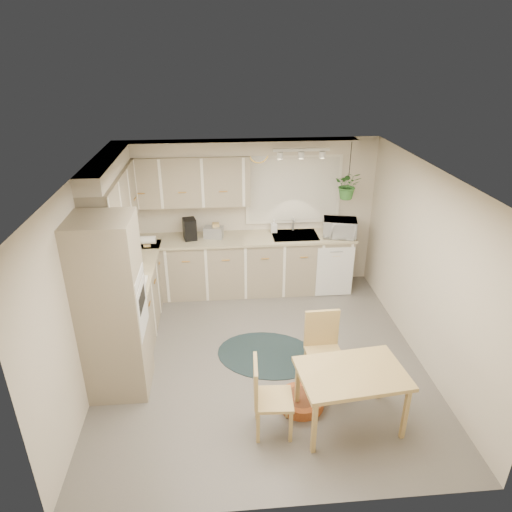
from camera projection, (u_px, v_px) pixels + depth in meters
name	position (u px, v px, depth m)	size (l,w,h in m)	color
floor	(261.00, 358.00, 5.87)	(4.20, 4.20, 0.00)	#5E5853
ceiling	(263.00, 175.00, 4.86)	(4.20, 4.20, 0.00)	silver
wall_back	(249.00, 215.00, 7.26)	(4.00, 0.04, 2.40)	beige
wall_front	(289.00, 401.00, 3.47)	(4.00, 0.04, 2.40)	beige
wall_left	(88.00, 282.00, 5.20)	(0.04, 4.20, 2.40)	beige
wall_right	(426.00, 268.00, 5.52)	(0.04, 4.20, 2.40)	beige
base_cab_left	(134.00, 299.00, 6.34)	(0.60, 1.85, 0.90)	gray
base_cab_back	(238.00, 266.00, 7.29)	(3.60, 0.60, 0.90)	gray
counter_left	(131.00, 269.00, 6.14)	(0.64, 1.89, 0.04)	tan
counter_back	(238.00, 239.00, 7.08)	(3.64, 0.64, 0.04)	tan
oven_stack	(112.00, 309.00, 4.95)	(0.65, 0.65, 2.10)	gray
wall_oven_face	(142.00, 308.00, 4.98)	(0.02, 0.56, 0.58)	silver
upper_cab_left	(113.00, 202.00, 5.86)	(0.35, 2.00, 0.75)	gray
upper_cab_back	(182.00, 181.00, 6.76)	(2.00, 0.35, 0.75)	gray
soffit_left	(106.00, 165.00, 5.66)	(0.30, 2.00, 0.20)	beige
soffit_back	(236.00, 147.00, 6.65)	(3.60, 0.30, 0.20)	beige
cooktop	(124.00, 287.00, 5.61)	(0.52, 0.58, 0.02)	silver
range_hood	(117.00, 254.00, 5.42)	(0.40, 0.60, 0.14)	silver
window_blinds	(294.00, 190.00, 7.12)	(1.40, 0.02, 1.00)	silver
window_frame	(293.00, 190.00, 7.13)	(1.50, 0.02, 1.10)	silver
sink	(295.00, 238.00, 7.17)	(0.70, 0.48, 0.10)	#999CA0
dishwasher_front	(335.00, 272.00, 7.14)	(0.58, 0.01, 0.83)	silver
track_light_bar	(301.00, 150.00, 6.34)	(0.80, 0.04, 0.04)	silver
wall_clock	(259.00, 153.00, 6.83)	(0.30, 0.30, 0.03)	#EBBD53
dining_table	(349.00, 398.00, 4.72)	(1.07, 0.71, 0.67)	tan
chair_left	(274.00, 397.00, 4.60)	(0.40, 0.40, 0.86)	tan
chair_back	(325.00, 353.00, 5.21)	(0.42, 0.42, 0.91)	tan
braided_rug	(268.00, 355.00, 5.92)	(1.32, 0.99, 0.01)	black
pet_bed	(301.00, 401.00, 5.07)	(0.51, 0.51, 0.12)	#A85A21
microwave	(340.00, 226.00, 7.05)	(0.51, 0.28, 0.34)	silver
soap_bottle	(274.00, 230.00, 7.25)	(0.09, 0.21, 0.10)	silver
hanging_plant	(348.00, 188.00, 6.80)	(0.38, 0.42, 0.33)	#326B2B
coffee_maker	(190.00, 229.00, 6.96)	(0.18, 0.22, 0.33)	black
toaster	(214.00, 232.00, 7.04)	(0.29, 0.17, 0.18)	#999CA0
knife_block	(216.00, 230.00, 7.05)	(0.10, 0.10, 0.23)	tan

